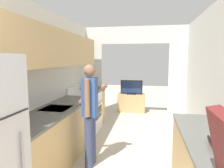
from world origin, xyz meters
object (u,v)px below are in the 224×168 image
range_oven (86,111)px  person (90,112)px  knife (94,89)px  tv_cabinet (131,103)px  television (132,87)px

range_oven → person: person is taller
person → knife: (-0.50, 2.00, 0.05)m
person → tv_cabinet: person is taller
person → knife: bearing=12.6°
range_oven → person: size_ratio=0.65×
knife → person: bearing=-41.7°
range_oven → knife: (0.05, 0.55, 0.44)m
tv_cabinet → range_oven: bearing=-115.9°
range_oven → knife: bearing=85.2°
knife → television: bearing=90.2°
television → knife: bearing=-124.1°
range_oven → television: bearing=63.5°
range_oven → person: 1.60m
range_oven → television: 2.05m
person → knife: 2.06m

